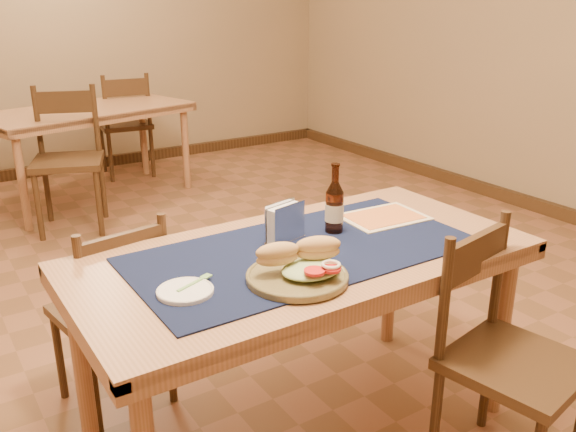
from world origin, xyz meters
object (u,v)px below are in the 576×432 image
main_table (303,273)px  chair_main_near (505,354)px  napkin_holder (285,223)px  beer_bottle (334,207)px  back_table (87,118)px  sandwich_plate (301,269)px  chair_main_far (114,310)px

main_table → chair_main_near: 0.73m
main_table → napkin_holder: 0.19m
beer_bottle → back_table: bearing=90.4°
main_table → beer_bottle: bearing=23.2°
beer_bottle → sandwich_plate: bearing=-141.0°
main_table → sandwich_plate: size_ratio=4.98×
chair_main_near → beer_bottle: bearing=113.3°
main_table → napkin_holder: (-0.01, 0.11, 0.15)m
beer_bottle → chair_main_far: bearing=148.1°
main_table → beer_bottle: (0.19, 0.08, 0.18)m
napkin_holder → main_table: bearing=-85.3°
napkin_holder → beer_bottle: bearing=-6.6°
chair_main_far → chair_main_near: 1.45m
chair_main_far → chair_main_near: chair_main_near is taller
chair_main_near → napkin_holder: bearing=126.3°
back_table → napkin_holder: (-0.18, -3.21, 0.15)m
beer_bottle → napkin_holder: beer_bottle is taller
back_table → chair_main_near: size_ratio=1.95×
back_table → main_table: bearing=-93.0°
back_table → sandwich_plate: size_ratio=5.38×
chair_main_far → napkin_holder: bearing=-39.3°
main_table → beer_bottle: size_ratio=6.11×
back_table → sandwich_plate: (-0.31, -3.50, 0.12)m
chair_main_near → beer_bottle: size_ratio=3.39×
beer_bottle → napkin_holder: (-0.20, 0.02, -0.03)m
chair_main_near → main_table: bearing=130.9°
chair_main_far → napkin_holder: 0.78m
napkin_holder → back_table: bearing=86.8°
main_table → back_table: (0.17, 3.32, 0.00)m
back_table → beer_bottle: beer_bottle is taller
main_table → sandwich_plate: sandwich_plate is taller
back_table → beer_bottle: 3.24m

